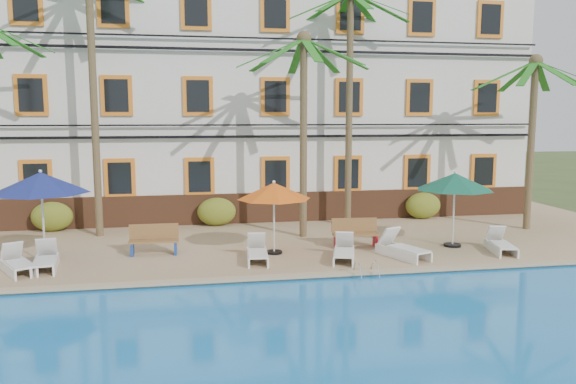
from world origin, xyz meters
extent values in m
plane|color=#384C23|center=(0.00, 0.00, 0.00)|extent=(100.00, 100.00, 0.00)
cube|color=tan|center=(0.00, 5.00, 0.12)|extent=(30.00, 12.00, 0.25)
cube|color=tan|center=(0.00, -0.90, 0.28)|extent=(30.00, 0.35, 0.06)
cube|color=silver|center=(0.00, 10.00, 5.25)|extent=(25.00, 6.00, 10.00)
cube|color=brown|center=(0.00, 6.94, 0.85)|extent=(25.00, 0.12, 1.20)
cube|color=orange|center=(-7.50, 6.95, 2.15)|extent=(1.15, 0.10, 1.50)
cube|color=black|center=(-7.50, 6.90, 2.15)|extent=(0.85, 0.04, 1.20)
cube|color=orange|center=(-4.50, 6.95, 2.15)|extent=(1.15, 0.10, 1.50)
cube|color=black|center=(-4.50, 6.90, 2.15)|extent=(0.85, 0.04, 1.20)
cube|color=orange|center=(-1.50, 6.95, 2.15)|extent=(1.15, 0.10, 1.50)
cube|color=black|center=(-1.50, 6.90, 2.15)|extent=(0.85, 0.04, 1.20)
cube|color=orange|center=(1.50, 6.95, 2.15)|extent=(1.15, 0.10, 1.50)
cube|color=black|center=(1.50, 6.90, 2.15)|extent=(0.85, 0.04, 1.20)
cube|color=orange|center=(4.50, 6.95, 2.15)|extent=(1.15, 0.10, 1.50)
cube|color=black|center=(4.50, 6.90, 2.15)|extent=(0.85, 0.04, 1.20)
cube|color=orange|center=(7.50, 6.95, 2.15)|extent=(1.15, 0.10, 1.50)
cube|color=black|center=(7.50, 6.90, 2.15)|extent=(0.85, 0.04, 1.20)
cube|color=orange|center=(10.50, 6.95, 2.15)|extent=(1.15, 0.10, 1.50)
cube|color=black|center=(10.50, 6.90, 2.15)|extent=(0.85, 0.04, 1.20)
cube|color=orange|center=(-7.50, 6.95, 5.25)|extent=(1.15, 0.10, 1.50)
cube|color=black|center=(-7.50, 6.90, 5.25)|extent=(0.85, 0.04, 1.20)
cube|color=orange|center=(-4.50, 6.95, 5.25)|extent=(1.15, 0.10, 1.50)
cube|color=black|center=(-4.50, 6.90, 5.25)|extent=(0.85, 0.04, 1.20)
cube|color=orange|center=(-1.50, 6.95, 5.25)|extent=(1.15, 0.10, 1.50)
cube|color=black|center=(-1.50, 6.90, 5.25)|extent=(0.85, 0.04, 1.20)
cube|color=orange|center=(1.50, 6.95, 5.25)|extent=(1.15, 0.10, 1.50)
cube|color=black|center=(1.50, 6.90, 5.25)|extent=(0.85, 0.04, 1.20)
cube|color=orange|center=(4.50, 6.95, 5.25)|extent=(1.15, 0.10, 1.50)
cube|color=black|center=(4.50, 6.90, 5.25)|extent=(0.85, 0.04, 1.20)
cube|color=orange|center=(7.50, 6.95, 5.25)|extent=(1.15, 0.10, 1.50)
cube|color=black|center=(7.50, 6.90, 5.25)|extent=(0.85, 0.04, 1.20)
cube|color=orange|center=(10.50, 6.95, 5.25)|extent=(1.15, 0.10, 1.50)
cube|color=black|center=(10.50, 6.90, 5.25)|extent=(0.85, 0.04, 1.20)
cube|color=orange|center=(-7.50, 6.95, 8.45)|extent=(1.15, 0.10, 1.50)
cube|color=black|center=(-7.50, 6.90, 8.45)|extent=(0.85, 0.04, 1.20)
cube|color=orange|center=(-4.50, 6.95, 8.45)|extent=(1.15, 0.10, 1.50)
cube|color=black|center=(-4.50, 6.90, 8.45)|extent=(0.85, 0.04, 1.20)
cube|color=orange|center=(-1.50, 6.95, 8.45)|extent=(1.15, 0.10, 1.50)
cube|color=black|center=(-1.50, 6.90, 8.45)|extent=(0.85, 0.04, 1.20)
cube|color=orange|center=(1.50, 6.95, 8.45)|extent=(1.15, 0.10, 1.50)
cube|color=black|center=(1.50, 6.90, 8.45)|extent=(0.85, 0.04, 1.20)
cube|color=orange|center=(4.50, 6.95, 8.45)|extent=(1.15, 0.10, 1.50)
cube|color=black|center=(4.50, 6.90, 8.45)|extent=(0.85, 0.04, 1.20)
cube|color=orange|center=(7.50, 6.95, 8.45)|extent=(1.15, 0.10, 1.50)
cube|color=black|center=(7.50, 6.90, 8.45)|extent=(0.85, 0.04, 1.20)
cube|color=orange|center=(10.50, 6.95, 8.45)|extent=(1.15, 0.10, 1.50)
cube|color=black|center=(10.50, 6.90, 8.45)|extent=(0.85, 0.04, 1.20)
cube|color=black|center=(0.00, 6.80, 3.70)|extent=(25.00, 0.08, 0.10)
cube|color=black|center=(0.00, 6.80, 4.15)|extent=(25.00, 0.08, 0.06)
cube|color=black|center=(0.00, 6.80, 7.00)|extent=(25.00, 0.08, 0.10)
cube|color=black|center=(0.00, 6.80, 7.45)|extent=(25.00, 0.08, 0.06)
cube|color=#1C6919|center=(-7.13, 3.94, 6.96)|extent=(2.31, 0.28, 1.02)
cube|color=#1C6919|center=(-7.47, 4.75, 6.96)|extent=(1.83, 1.83, 1.02)
cylinder|color=brown|center=(-5.09, 5.44, 4.95)|extent=(0.26, 0.26, 9.40)
cylinder|color=brown|center=(2.03, 4.06, 3.68)|extent=(0.26, 0.26, 6.85)
sphere|color=brown|center=(2.03, 4.06, 7.10)|extent=(0.50, 0.50, 0.50)
cube|color=#1C6919|center=(2.03, 5.21, 6.61)|extent=(0.28, 2.31, 1.02)
cube|color=#1C6919|center=(1.22, 4.87, 6.61)|extent=(1.83, 1.83, 1.02)
cube|color=#1C6919|center=(0.88, 4.06, 6.61)|extent=(2.31, 0.28, 1.02)
cube|color=#1C6919|center=(1.22, 3.25, 6.61)|extent=(1.83, 1.83, 1.02)
cube|color=#1C6919|center=(2.03, 2.91, 6.61)|extent=(0.28, 2.31, 1.02)
cube|color=#1C6919|center=(2.84, 3.25, 6.61)|extent=(1.83, 1.83, 1.02)
cube|color=#1C6919|center=(3.18, 4.06, 6.61)|extent=(2.31, 0.28, 1.02)
cube|color=#1C6919|center=(2.84, 4.87, 6.61)|extent=(1.83, 1.83, 1.02)
cylinder|color=brown|center=(4.16, 5.76, 4.64)|extent=(0.26, 0.26, 8.78)
cube|color=#1C6919|center=(4.16, 6.91, 8.53)|extent=(0.28, 2.31, 1.02)
cube|color=#1C6919|center=(3.35, 6.58, 8.53)|extent=(1.83, 1.83, 1.02)
cube|color=#1C6919|center=(3.02, 5.76, 8.53)|extent=(2.31, 0.28, 1.02)
cube|color=#1C6919|center=(3.35, 4.95, 8.53)|extent=(1.83, 1.83, 1.02)
cube|color=#1C6919|center=(4.16, 4.62, 8.53)|extent=(0.28, 2.31, 1.02)
cube|color=#1C6919|center=(4.97, 4.95, 8.53)|extent=(1.83, 1.83, 1.02)
cube|color=#1C6919|center=(5.31, 5.76, 8.53)|extent=(2.31, 0.28, 1.02)
cube|color=#1C6919|center=(4.97, 6.58, 8.53)|extent=(1.83, 1.83, 1.02)
cylinder|color=brown|center=(10.65, 3.89, 3.37)|extent=(0.26, 0.26, 6.23)
sphere|color=brown|center=(10.65, 3.89, 6.48)|extent=(0.50, 0.50, 0.50)
cube|color=#1C6919|center=(10.65, 5.04, 5.99)|extent=(0.28, 2.31, 1.02)
cube|color=#1C6919|center=(9.84, 4.70, 5.99)|extent=(1.83, 1.83, 1.02)
cube|color=#1C6919|center=(9.51, 3.89, 5.99)|extent=(2.31, 0.28, 1.02)
cube|color=#1C6919|center=(9.84, 3.08, 5.99)|extent=(1.83, 1.83, 1.02)
cube|color=#1C6919|center=(10.65, 2.75, 5.99)|extent=(0.28, 2.31, 1.02)
cube|color=#1C6919|center=(11.46, 3.08, 5.99)|extent=(1.83, 1.83, 1.02)
cube|color=#1C6919|center=(11.80, 3.89, 5.99)|extent=(2.31, 0.28, 1.02)
cube|color=#1C6919|center=(11.46, 4.70, 5.99)|extent=(1.83, 1.83, 1.02)
ellipsoid|color=#1C5618|center=(-6.94, 6.60, 0.80)|extent=(1.50, 0.90, 1.10)
ellipsoid|color=#1C5618|center=(-0.88, 6.60, 0.80)|extent=(1.50, 0.90, 1.10)
ellipsoid|color=#1C5618|center=(7.66, 6.60, 0.80)|extent=(1.50, 0.90, 1.10)
cylinder|color=black|center=(-6.11, 1.89, 0.29)|extent=(0.61, 0.61, 0.09)
cylinder|color=silver|center=(-6.11, 1.89, 1.56)|extent=(0.06, 0.06, 2.62)
cone|color=navy|center=(-6.11, 1.89, 2.60)|extent=(2.73, 2.73, 0.60)
sphere|color=silver|center=(-6.11, 1.89, 2.93)|extent=(0.10, 0.10, 0.10)
cylinder|color=black|center=(0.63, 1.78, 0.29)|extent=(0.51, 0.51, 0.07)
cylinder|color=silver|center=(0.63, 1.78, 1.35)|extent=(0.06, 0.06, 2.19)
cone|color=#E35B12|center=(0.63, 1.78, 2.22)|extent=(2.29, 2.29, 0.50)
sphere|color=silver|center=(0.63, 1.78, 2.49)|extent=(0.10, 0.10, 0.10)
cylinder|color=black|center=(6.54, 1.68, 0.29)|extent=(0.56, 0.56, 0.08)
cylinder|color=silver|center=(6.54, 1.68, 1.45)|extent=(0.06, 0.06, 2.39)
cone|color=#11563F|center=(6.54, 1.68, 2.39)|extent=(2.49, 2.49, 0.55)
sphere|color=silver|center=(6.54, 1.68, 2.69)|extent=(0.10, 0.10, 0.10)
cube|color=white|center=(-6.46, 0.67, 0.54)|extent=(1.04, 1.27, 0.05)
cube|color=white|center=(-6.86, 1.37, 0.74)|extent=(0.68, 0.64, 0.58)
cube|color=white|center=(-6.81, 0.73, 0.38)|extent=(0.86, 1.47, 0.27)
cube|color=white|center=(-6.34, 0.99, 0.38)|extent=(0.86, 1.47, 0.27)
cube|color=white|center=(-5.89, 0.85, 0.54)|extent=(0.71, 1.25, 0.05)
cube|color=white|center=(-6.00, 1.66, 0.75)|extent=(0.60, 0.51, 0.59)
cube|color=white|center=(-6.19, 1.04, 0.39)|extent=(0.28, 1.68, 0.27)
cube|color=white|center=(-5.65, 1.11, 0.39)|extent=(0.28, 1.68, 0.27)
cube|color=white|center=(-0.02, 0.70, 0.53)|extent=(0.63, 1.20, 0.05)
cube|color=white|center=(0.05, 1.50, 0.74)|extent=(0.57, 0.47, 0.58)
cube|color=white|center=(-0.27, 0.95, 0.38)|extent=(0.19, 1.65, 0.27)
cube|color=white|center=(0.26, 0.90, 0.38)|extent=(0.19, 1.65, 0.27)
cube|color=white|center=(2.47, 0.34, 0.54)|extent=(0.86, 1.28, 0.05)
cube|color=white|center=(2.71, 1.12, 0.74)|extent=(0.64, 0.57, 0.58)
cube|color=white|center=(2.28, 0.64, 0.38)|extent=(0.55, 1.60, 0.27)
cube|color=white|center=(2.79, 0.48, 0.38)|extent=(0.55, 1.60, 0.27)
cube|color=white|center=(4.47, 0.36, 0.56)|extent=(1.02, 1.40, 0.06)
cube|color=white|center=(4.15, 1.17, 0.79)|extent=(0.72, 0.65, 0.63)
cube|color=white|center=(4.11, 0.47, 0.40)|extent=(0.73, 1.70, 0.29)
cube|color=white|center=(4.65, 0.69, 0.40)|extent=(0.73, 1.70, 0.29)
cube|color=white|center=(7.61, 0.44, 0.53)|extent=(0.77, 1.23, 0.05)
cube|color=white|center=(7.79, 1.22, 0.73)|extent=(0.61, 0.53, 0.57)
cube|color=white|center=(7.40, 0.72, 0.38)|extent=(0.42, 1.60, 0.26)
cube|color=white|center=(7.91, 0.60, 0.38)|extent=(0.42, 1.60, 0.26)
cube|color=olive|center=(-3.03, 2.26, 0.68)|extent=(1.51, 0.47, 0.06)
cube|color=olive|center=(-3.03, 2.48, 0.95)|extent=(1.50, 0.08, 0.45)
cube|color=navy|center=(-3.68, 2.27, 0.45)|extent=(0.09, 0.45, 0.40)
cube|color=navy|center=(-2.38, 2.25, 0.45)|extent=(0.09, 0.45, 0.40)
cube|color=olive|center=(3.38, 2.12, 0.68)|extent=(1.53, 0.57, 0.06)
cube|color=olive|center=(3.40, 2.34, 0.95)|extent=(1.50, 0.18, 0.45)
cube|color=#A51223|center=(2.73, 2.18, 0.45)|extent=(0.12, 0.46, 0.40)
cube|color=#A51223|center=(4.03, 2.07, 0.45)|extent=(0.12, 0.46, 0.40)
torus|color=silver|center=(2.47, -1.00, 0.25)|extent=(0.04, 0.74, 0.74)
torus|color=silver|center=(2.97, -1.00, 0.25)|extent=(0.04, 0.74, 0.74)
camera|label=1|loc=(-1.97, -15.07, 4.48)|focal=35.00mm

